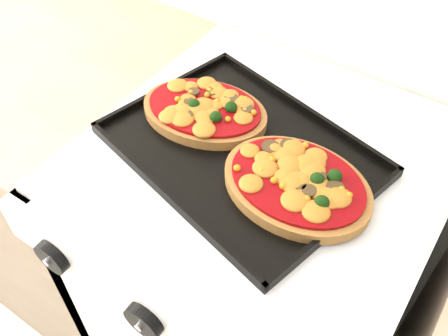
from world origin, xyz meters
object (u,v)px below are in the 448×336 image
Objects in this scene: stove at (254,285)px; pizza_right at (297,183)px; baking_tray at (241,149)px; pizza_left at (205,110)px.

stove is 0.49m from pizza_right.
pizza_right is at bearing -31.34° from stove.
baking_tray is 1.87× the size of pizza_left.
stove is 4.00× the size of pizza_left.
pizza_left is 0.23m from pizza_right.
stove is 0.47m from baking_tray.
pizza_right is at bearing -15.32° from pizza_left.
stove is at bearing -3.14° from pizza_left.
pizza_left reaches higher than baking_tray.
pizza_left is at bearing 174.96° from baking_tray.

